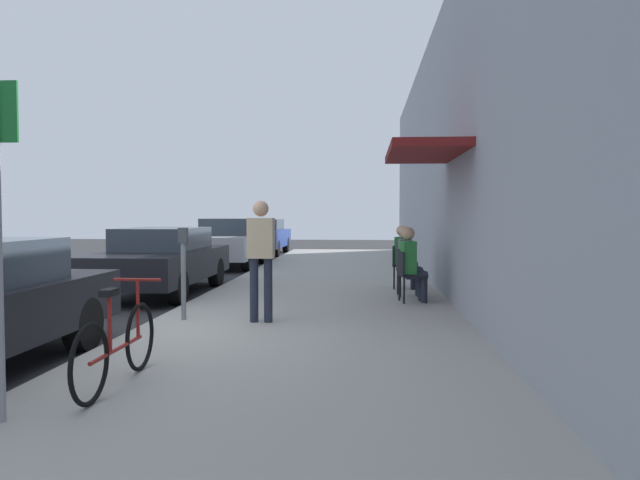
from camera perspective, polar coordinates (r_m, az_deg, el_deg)
ground_plane at (r=7.95m, az=-18.50°, el=-9.48°), size 60.00×60.00×0.00m
sidewalk_slab at (r=9.33m, az=-0.57°, el=-7.20°), size 4.50×32.00×0.12m
building_facade at (r=9.37m, az=14.39°, el=9.69°), size 1.40×32.00×5.64m
parked_car_1 at (r=12.45m, az=-15.09°, el=-1.83°), size 1.80×4.40×1.35m
parked_car_2 at (r=18.39m, az=-8.66°, el=-0.20°), size 1.80×4.40×1.50m
parked_car_3 at (r=23.86m, az=-5.64°, el=0.38°), size 1.80×4.40×1.42m
parking_meter at (r=8.66m, az=-13.07°, el=-2.50°), size 0.12×0.10×1.32m
bicycle_0 at (r=5.56m, az=-18.98°, el=-9.62°), size 0.46×1.71×0.90m
cafe_chair_0 at (r=10.26m, az=8.51°, el=-3.16°), size 0.50×0.50×0.87m
seated_patron_0 at (r=10.25m, az=8.84°, el=-2.09°), size 0.47×0.41×1.29m
cafe_chair_1 at (r=11.02m, az=8.21°, el=-2.76°), size 0.46×0.46×0.87m
seated_patron_1 at (r=11.01m, az=8.53°, el=-1.77°), size 0.44×0.37×1.29m
cafe_chair_2 at (r=12.11m, az=7.88°, el=-2.28°), size 0.54×0.54×0.87m
seated_patron_2 at (r=12.09m, az=8.16°, el=-1.38°), size 0.50×0.45×1.29m
pedestrian_standing at (r=8.26m, az=-5.73°, el=-1.06°), size 0.36×0.22×1.70m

